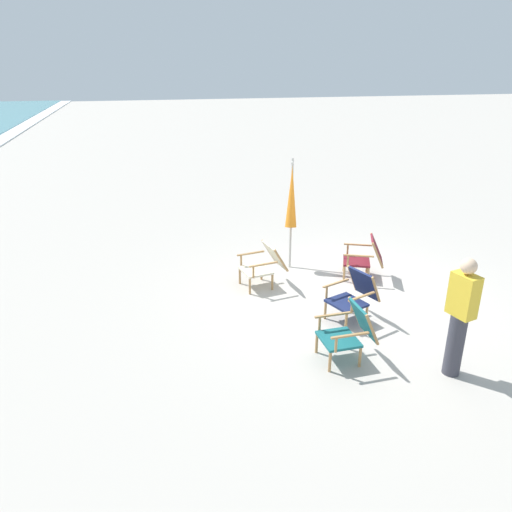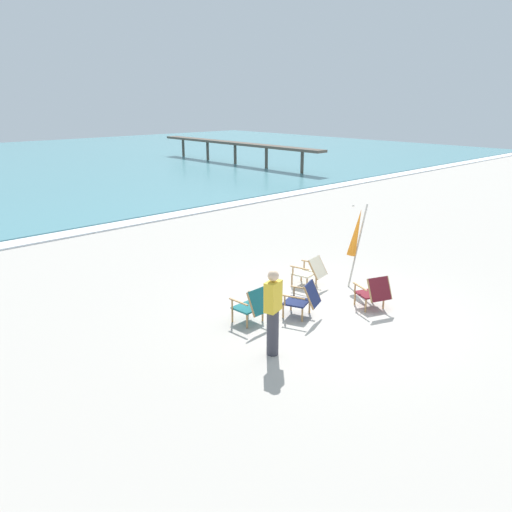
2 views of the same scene
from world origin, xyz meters
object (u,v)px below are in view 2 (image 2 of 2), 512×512
at_px(beach_chair_mid_center, 253,305).
at_px(umbrella_furled_orange, 356,233).
at_px(beach_chair_far_center, 374,292).
at_px(beach_chair_back_right, 304,298).
at_px(person_near_chairs, 273,312).
at_px(beach_chair_front_left, 310,271).

relative_size(beach_chair_mid_center, umbrella_furled_orange, 0.38).
xyz_separation_m(beach_chair_far_center, beach_chair_mid_center, (-2.46, 1.27, 0.00)).
relative_size(beach_chair_back_right, beach_chair_mid_center, 1.10).
distance_m(beach_chair_back_right, person_near_chairs, 1.83).
bearing_deg(beach_chair_mid_center, beach_chair_back_right, -24.94).
xyz_separation_m(beach_chair_mid_center, person_near_chairs, (-0.60, -1.20, 0.41)).
height_order(umbrella_furled_orange, person_near_chairs, umbrella_furled_orange).
xyz_separation_m(beach_chair_mid_center, umbrella_furled_orange, (3.34, -0.07, 0.94)).
relative_size(beach_chair_back_right, person_near_chairs, 0.54).
relative_size(beach_chair_front_left, beach_chair_mid_center, 1.08).
bearing_deg(beach_chair_back_right, person_near_chairs, -156.36).
bearing_deg(beach_chair_front_left, beach_chair_back_right, -142.99).
bearing_deg(umbrella_furled_orange, person_near_chairs, -164.08).
distance_m(beach_chair_far_center, beach_chair_mid_center, 2.77).
xyz_separation_m(beach_chair_far_center, umbrella_furled_orange, (0.89, 1.20, 0.94)).
height_order(beach_chair_far_center, person_near_chairs, person_near_chairs).
relative_size(beach_chair_front_left, person_near_chairs, 0.53).
bearing_deg(beach_chair_far_center, beach_chair_mid_center, 152.64).
bearing_deg(person_near_chairs, beach_chair_front_left, 30.43).
bearing_deg(beach_chair_front_left, beach_chair_far_center, -91.43).
height_order(beach_chair_back_right, umbrella_furled_orange, umbrella_furled_orange).
bearing_deg(beach_chair_back_right, umbrella_furled_orange, 10.06).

